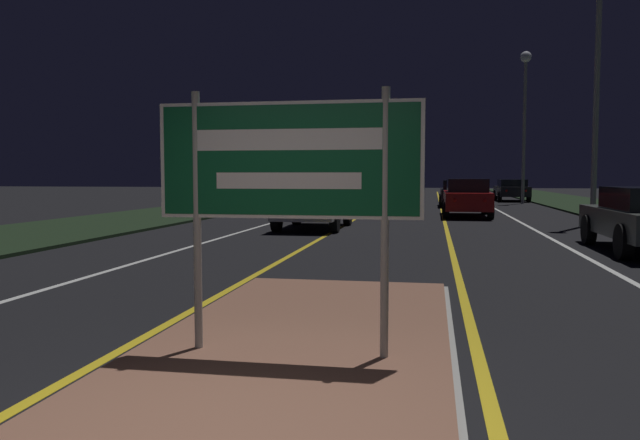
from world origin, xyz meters
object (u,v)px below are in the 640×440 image
object	(u,v)px
streetlight_right_near	(599,21)
car_approaching_1	(350,194)
car_approaching_2	(327,188)
car_approaching_0	(315,204)
car_receding_2	(459,193)
car_receding_1	(467,197)
highway_sign	(288,170)
car_receding_3	(512,189)
streetlight_right_far	(525,96)

from	to	relation	value
streetlight_right_near	car_approaching_1	bearing A→B (deg)	143.36
car_approaching_2	car_approaching_0	bearing A→B (deg)	-81.30
streetlight_right_near	car_receding_2	bearing A→B (deg)	109.09
car_receding_1	highway_sign	bearing A→B (deg)	-97.13
car_receding_2	highway_sign	bearing A→B (deg)	-95.17
highway_sign	streetlight_right_near	bearing A→B (deg)	69.00
car_receding_3	car_approaching_2	size ratio (longest dim) A/B	1.04
car_receding_1	car_approaching_2	distance (m)	19.30
car_receding_1	streetlight_right_far	bearing A→B (deg)	72.86
streetlight_right_near	car_approaching_1	world-z (taller)	streetlight_right_near
car_receding_2	car_approaching_0	xyz separation A→B (m)	(-4.89, -14.36, 0.00)
streetlight_right_far	car_receding_2	bearing A→B (deg)	-130.63
highway_sign	car_approaching_2	xyz separation A→B (m)	(-6.00, 37.37, -0.88)
car_receding_1	car_receding_3	xyz separation A→B (m)	(3.59, 15.78, -0.04)
car_receding_1	car_receding_2	world-z (taller)	car_receding_1
streetlight_right_near	car_receding_1	bearing A→B (deg)	139.72
highway_sign	streetlight_right_near	world-z (taller)	streetlight_right_near
streetlight_right_far	car_approaching_0	distance (m)	21.38
car_approaching_0	car_approaching_2	size ratio (longest dim) A/B	0.98
car_receding_3	highway_sign	bearing A→B (deg)	-99.66
car_receding_2	car_approaching_1	world-z (taller)	car_approaching_1
streetlight_right_near	car_approaching_0	size ratio (longest dim) A/B	2.49
streetlight_right_near	car_receding_1	distance (m)	7.77
streetlight_right_near	car_receding_1	size ratio (longest dim) A/B	2.24
car_receding_1	car_approaching_1	xyz separation A→B (m)	(-5.06, 3.36, -0.02)
streetlight_right_near	streetlight_right_far	distance (m)	15.65
highway_sign	car_approaching_0	bearing A→B (deg)	99.86
car_approaching_0	streetlight_right_far	bearing A→B (deg)	65.20
highway_sign	car_receding_1	size ratio (longest dim) A/B	0.47
streetlight_right_near	car_approaching_2	distance (m)	24.78
car_receding_2	car_approaching_1	distance (m)	6.83
streetlight_right_near	car_receding_1	xyz separation A→B (m)	(-3.91, 3.32, -5.84)
streetlight_right_far	streetlight_right_near	bearing A→B (deg)	-89.59
highway_sign	car_approaching_2	world-z (taller)	highway_sign
highway_sign	streetlight_right_near	size ratio (longest dim) A/B	0.21
streetlight_right_near	streetlight_right_far	world-z (taller)	streetlight_right_near
streetlight_right_near	car_approaching_0	bearing A→B (deg)	-160.43
car_approaching_1	car_receding_1	bearing A→B (deg)	-33.56
streetlight_right_far	car_approaching_2	xyz separation A→B (m)	(-12.31, 4.99, -5.38)
car_receding_2	car_approaching_2	size ratio (longest dim) A/B	0.95
streetlight_right_far	car_receding_2	size ratio (longest dim) A/B	2.05
highway_sign	car_receding_3	xyz separation A→B (m)	(6.10, 35.82, -0.92)
streetlight_right_far	car_receding_1	distance (m)	13.98
car_receding_3	car_approaching_2	world-z (taller)	car_approaching_2
streetlight_right_far	car_approaching_2	bearing A→B (deg)	157.93
highway_sign	streetlight_right_far	distance (m)	33.29
car_approaching_1	car_approaching_0	bearing A→B (deg)	-88.87
car_approaching_1	car_receding_2	bearing A→B (deg)	41.89
car_approaching_0	car_approaching_2	distance (m)	24.04
car_approaching_1	streetlight_right_near	bearing A→B (deg)	-36.64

